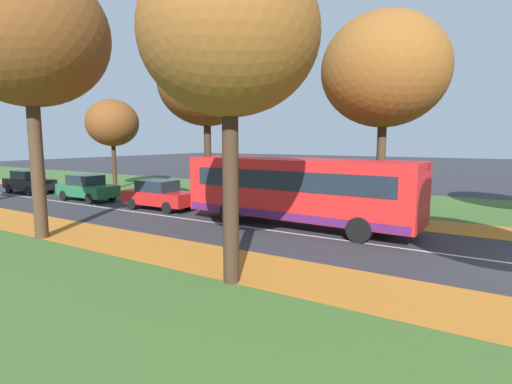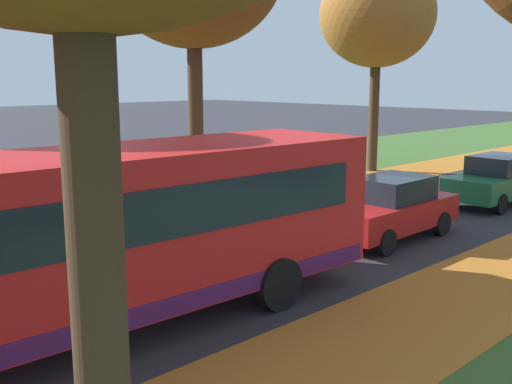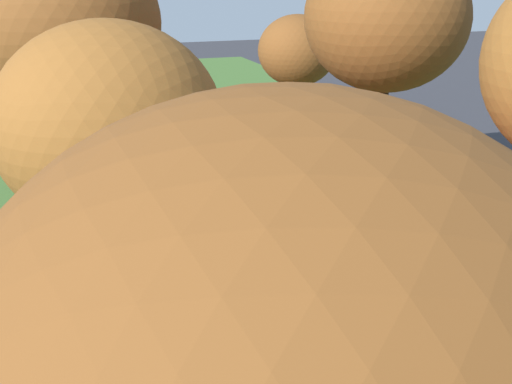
{
  "view_description": "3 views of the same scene",
  "coord_description": "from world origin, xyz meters",
  "px_view_note": "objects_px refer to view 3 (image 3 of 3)",
  "views": [
    {
      "loc": [
        -14.36,
        2.6,
        3.79
      ],
      "look_at": [
        1.91,
        12.72,
        1.29
      ],
      "focal_mm": 28.0,
      "sensor_mm": 36.0,
      "label": 1
    },
    {
      "loc": [
        9.74,
        5.64,
        4.11
      ],
      "look_at": [
        -0.22,
        15.13,
        1.49
      ],
      "focal_mm": 42.0,
      "sensor_mm": 36.0,
      "label": 2
    },
    {
      "loc": [
        -7.7,
        -5.21,
        9.49
      ],
      "look_at": [
        -0.49,
        15.42,
        2.35
      ],
      "focal_mm": 50.0,
      "sensor_mm": 36.0,
      "label": 3
    }
  ],
  "objects_px": {
    "tree_left_near": "(109,127)",
    "tree_right_mid": "(387,18)",
    "car_green_following": "(222,160)",
    "tree_left_mid": "(66,24)",
    "tree_left_far": "(44,25)",
    "tree_right_far": "(297,51)",
    "bus": "(384,266)",
    "car_black_third_in_line": "(188,128)",
    "car_red_lead": "(271,202)"
  },
  "relations": [
    {
      "from": "car_red_lead",
      "to": "tree_left_far",
      "type": "bearing_deg",
      "value": 127.74
    },
    {
      "from": "tree_left_far",
      "to": "tree_right_far",
      "type": "relative_size",
      "value": 1.31
    },
    {
      "from": "tree_left_near",
      "to": "tree_left_mid",
      "type": "relative_size",
      "value": 0.82
    },
    {
      "from": "tree_right_mid",
      "to": "car_red_lead",
      "type": "xyz_separation_m",
      "value": [
        -4.65,
        -0.29,
        -6.61
      ]
    },
    {
      "from": "tree_left_near",
      "to": "tree_right_mid",
      "type": "bearing_deg",
      "value": 40.87
    },
    {
      "from": "bus",
      "to": "car_green_following",
      "type": "xyz_separation_m",
      "value": [
        -0.13,
        14.61,
        -0.89
      ]
    },
    {
      "from": "car_green_following",
      "to": "tree_left_far",
      "type": "bearing_deg",
      "value": 156.88
    },
    {
      "from": "tree_left_mid",
      "to": "tree_left_far",
      "type": "distance_m",
      "value": 10.09
    },
    {
      "from": "tree_left_near",
      "to": "tree_right_far",
      "type": "relative_size",
      "value": 1.22
    },
    {
      "from": "bus",
      "to": "car_red_lead",
      "type": "relative_size",
      "value": 2.48
    },
    {
      "from": "tree_left_mid",
      "to": "bus",
      "type": "relative_size",
      "value": 0.98
    },
    {
      "from": "car_black_third_in_line",
      "to": "tree_left_near",
      "type": "bearing_deg",
      "value": -107.35
    },
    {
      "from": "tree_left_near",
      "to": "tree_right_mid",
      "type": "relative_size",
      "value": 0.83
    },
    {
      "from": "tree_left_mid",
      "to": "car_red_lead",
      "type": "relative_size",
      "value": 2.43
    },
    {
      "from": "tree_left_near",
      "to": "car_green_following",
      "type": "height_order",
      "value": "tree_left_near"
    },
    {
      "from": "tree_left_mid",
      "to": "car_red_lead",
      "type": "distance_m",
      "value": 9.82
    },
    {
      "from": "tree_left_mid",
      "to": "tree_left_far",
      "type": "bearing_deg",
      "value": 90.75
    },
    {
      "from": "tree_left_near",
      "to": "tree_left_far",
      "type": "bearing_deg",
      "value": 90.11
    },
    {
      "from": "tree_left_near",
      "to": "car_red_lead",
      "type": "height_order",
      "value": "tree_left_near"
    },
    {
      "from": "tree_right_mid",
      "to": "bus",
      "type": "relative_size",
      "value": 0.98
    },
    {
      "from": "tree_right_far",
      "to": "car_green_following",
      "type": "height_order",
      "value": "tree_right_far"
    },
    {
      "from": "tree_right_far",
      "to": "car_green_following",
      "type": "xyz_separation_m",
      "value": [
        -5.17,
        -3.79,
        -4.28
      ]
    },
    {
      "from": "car_black_third_in_line",
      "to": "tree_right_far",
      "type": "bearing_deg",
      "value": -30.05
    },
    {
      "from": "tree_left_near",
      "to": "tree_left_mid",
      "type": "bearing_deg",
      "value": 89.41
    },
    {
      "from": "tree_left_mid",
      "to": "car_black_third_in_line",
      "type": "relative_size",
      "value": 2.43
    },
    {
      "from": "tree_left_far",
      "to": "car_black_third_in_line",
      "type": "distance_m",
      "value": 10.03
    },
    {
      "from": "tree_right_far",
      "to": "car_black_third_in_line",
      "type": "distance_m",
      "value": 7.29
    },
    {
      "from": "tree_right_mid",
      "to": "car_red_lead",
      "type": "distance_m",
      "value": 8.09
    },
    {
      "from": "car_black_third_in_line",
      "to": "car_green_following",
      "type": "bearing_deg",
      "value": -90.53
    },
    {
      "from": "tree_left_mid",
      "to": "tree_left_far",
      "type": "relative_size",
      "value": 1.13
    },
    {
      "from": "tree_left_far",
      "to": "tree_right_far",
      "type": "height_order",
      "value": "tree_left_far"
    },
    {
      "from": "tree_left_near",
      "to": "tree_left_far",
      "type": "distance_m",
      "value": 19.19
    },
    {
      "from": "tree_right_mid",
      "to": "car_black_third_in_line",
      "type": "bearing_deg",
      "value": 110.1
    },
    {
      "from": "bus",
      "to": "car_black_third_in_line",
      "type": "height_order",
      "value": "bus"
    },
    {
      "from": "tree_right_far",
      "to": "car_black_third_in_line",
      "type": "relative_size",
      "value": 1.64
    },
    {
      "from": "tree_left_near",
      "to": "tree_right_mid",
      "type": "distance_m",
      "value": 15.63
    },
    {
      "from": "tree_left_far",
      "to": "tree_right_mid",
      "type": "xyz_separation_m",
      "value": [
        11.83,
        -8.98,
        0.67
      ]
    },
    {
      "from": "tree_left_mid",
      "to": "tree_right_mid",
      "type": "distance_m",
      "value": 11.75
    },
    {
      "from": "bus",
      "to": "car_black_third_in_line",
      "type": "distance_m",
      "value": 21.37
    },
    {
      "from": "bus",
      "to": "car_black_third_in_line",
      "type": "relative_size",
      "value": 2.48
    },
    {
      "from": "tree_left_near",
      "to": "tree_right_mid",
      "type": "height_order",
      "value": "tree_right_mid"
    },
    {
      "from": "tree_right_mid",
      "to": "car_black_third_in_line",
      "type": "xyz_separation_m",
      "value": [
        -4.64,
        12.68,
        -6.61
      ]
    },
    {
      "from": "tree_right_far",
      "to": "car_black_third_in_line",
      "type": "height_order",
      "value": "tree_right_far"
    },
    {
      "from": "tree_left_mid",
      "to": "car_green_following",
      "type": "distance_m",
      "value": 12.0
    },
    {
      "from": "tree_left_near",
      "to": "bus",
      "type": "height_order",
      "value": "tree_left_near"
    },
    {
      "from": "tree_left_near",
      "to": "car_black_third_in_line",
      "type": "relative_size",
      "value": 2.0
    },
    {
      "from": "tree_left_near",
      "to": "car_green_following",
      "type": "bearing_deg",
      "value": 66.3
    },
    {
      "from": "car_green_following",
      "to": "car_black_third_in_line",
      "type": "bearing_deg",
      "value": 89.47
    },
    {
      "from": "bus",
      "to": "car_red_lead",
      "type": "bearing_deg",
      "value": 90.55
    },
    {
      "from": "tree_left_near",
      "to": "tree_right_far",
      "type": "distance_m",
      "value": 23.43
    }
  ]
}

